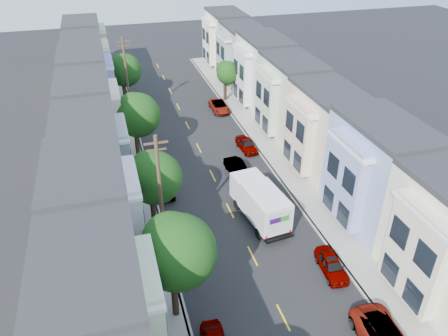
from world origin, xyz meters
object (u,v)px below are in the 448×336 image
at_px(parked_right_b, 331,265).
at_px(parked_right_d, 219,107).
at_px(lead_sedan, 237,169).
at_px(tree_b, 176,253).
at_px(tree_far_r, 227,73).
at_px(tree_d, 137,115).
at_px(tree_c, 154,178).
at_px(parked_right_c, 246,145).
at_px(parked_left_c, 183,241).
at_px(fedex_truck, 260,202).
at_px(utility_pole_near, 161,199).
at_px(utility_pole_far, 127,79).
at_px(tree_e, 124,70).
at_px(parked_left_d, 165,185).

xyz_separation_m(parked_right_b, parked_right_d, (0.00, 30.30, -0.02)).
bearing_deg(lead_sedan, tree_b, -125.34).
height_order(tree_far_r, parked_right_d, tree_far_r).
bearing_deg(tree_d, tree_c, -90.00).
bearing_deg(tree_c, parked_right_c, 42.55).
height_order(tree_far_r, parked_left_c, tree_far_r).
height_order(tree_c, tree_far_r, tree_c).
distance_m(tree_far_r, parked_right_d, 4.97).
relative_size(tree_b, fedex_truck, 1.14).
height_order(tree_b, parked_right_b, tree_b).
distance_m(tree_far_r, utility_pole_near, 31.34).
height_order(parked_left_c, parked_right_d, parked_left_c).
bearing_deg(tree_c, lead_sedan, 33.00).
xyz_separation_m(utility_pole_far, fedex_truck, (8.33, -23.81, -3.36)).
xyz_separation_m(tree_e, utility_pole_far, (0.00, -5.00, 0.57)).
height_order(tree_d, parked_left_d, tree_d).
relative_size(fedex_truck, parked_right_d, 1.51).
distance_m(tree_d, parked_right_b, 23.92).
relative_size(utility_pole_near, lead_sedan, 2.47).
height_order(tree_d, parked_right_b, tree_d).
xyz_separation_m(tree_c, fedex_truck, (8.34, -1.67, -2.75)).
bearing_deg(lead_sedan, utility_pole_far, 112.05).
bearing_deg(tree_far_r, tree_b, -111.07).
bearing_deg(utility_pole_far, tree_c, -90.01).
distance_m(parked_left_c, parked_right_d, 26.63).
bearing_deg(parked_left_d, parked_right_d, 63.08).
height_order(tree_b, parked_right_c, tree_b).
bearing_deg(tree_d, utility_pole_far, 89.99).
bearing_deg(parked_right_d, tree_far_r, 58.86).
relative_size(tree_e, parked_left_d, 1.66).
relative_size(parked_left_c, parked_right_c, 1.07).
bearing_deg(lead_sedan, parked_left_d, -178.02).
bearing_deg(parked_right_c, tree_d, 169.15).
xyz_separation_m(parked_right_c, parked_right_d, (0.00, 11.04, -0.03)).
bearing_deg(fedex_truck, utility_pole_far, 102.46).
relative_size(tree_far_r, parked_left_d, 1.33).
bearing_deg(lead_sedan, tree_d, 139.28).
xyz_separation_m(utility_pole_near, parked_right_b, (11.20, -5.11, -4.52)).
height_order(tree_e, parked_right_c, tree_e).
distance_m(tree_e, lead_sedan, 23.50).
bearing_deg(parked_right_d, utility_pole_far, 176.52).
bearing_deg(tree_far_r, tree_e, 168.86).
relative_size(tree_b, parked_left_d, 1.87).
bearing_deg(utility_pole_near, tree_far_r, 65.08).
bearing_deg(utility_pole_near, parked_right_d, 66.02).
bearing_deg(parked_right_d, utility_pole_near, -113.29).
bearing_deg(tree_d, parked_left_c, -84.72).
distance_m(tree_far_r, parked_left_c, 30.53).
distance_m(tree_b, tree_c, 9.75).
xyz_separation_m(tree_d, parked_left_c, (1.40, -15.18, -4.21)).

